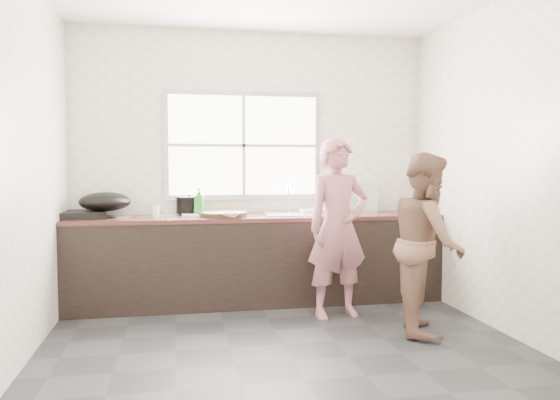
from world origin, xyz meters
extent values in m
cube|color=#28282B|center=(0.00, 0.00, -0.01)|extent=(3.60, 3.20, 0.01)
cube|color=beige|center=(0.00, 1.60, 1.35)|extent=(3.60, 0.01, 2.70)
cube|color=silver|center=(-1.80, 0.00, 1.35)|extent=(0.01, 3.20, 2.70)
cube|color=beige|center=(1.80, 0.00, 1.35)|extent=(0.01, 3.20, 2.70)
cube|color=silver|center=(0.00, -1.60, 1.35)|extent=(3.60, 0.01, 2.70)
cube|color=black|center=(0.00, 1.29, 0.41)|extent=(3.60, 0.62, 0.82)
cube|color=#3B1D18|center=(0.00, 1.29, 0.84)|extent=(3.60, 0.64, 0.04)
cube|color=silver|center=(0.35, 1.29, 0.86)|extent=(0.55, 0.45, 0.02)
cylinder|color=silver|center=(0.35, 1.49, 1.01)|extent=(0.02, 0.02, 0.30)
cube|color=#9EA0A5|center=(-0.10, 1.59, 1.55)|extent=(1.60, 0.05, 1.10)
cube|color=white|center=(-0.10, 1.57, 1.55)|extent=(1.50, 0.01, 1.00)
imported|color=#A9656D|center=(0.62, 0.66, 0.74)|extent=(0.59, 0.44, 1.48)
imported|color=brown|center=(1.21, 0.10, 0.73)|extent=(0.74, 0.84, 1.45)
cylinder|color=#331F13|center=(-0.34, 1.22, 0.88)|extent=(0.51, 0.51, 0.04)
cube|color=silver|center=(-0.24, 1.20, 0.90)|extent=(0.23, 0.22, 0.01)
imported|color=white|center=(-0.30, 1.08, 0.89)|extent=(0.25, 0.25, 0.05)
imported|color=white|center=(0.75, 1.14, 0.89)|extent=(0.21, 0.21, 0.06)
imported|color=silver|center=(0.50, 1.31, 0.89)|extent=(0.25, 0.25, 0.06)
cylinder|color=black|center=(-0.66, 1.52, 0.95)|extent=(0.32, 0.32, 0.18)
cylinder|color=white|center=(-0.62, 1.36, 0.87)|extent=(0.27, 0.27, 0.02)
imported|color=#277727|center=(-0.56, 1.37, 1.00)|extent=(0.13, 0.13, 0.28)
imported|color=#452011|center=(-0.65, 1.52, 0.96)|extent=(0.10, 0.10, 0.20)
imported|color=#3F240F|center=(-0.61, 1.48, 0.95)|extent=(0.16, 0.16, 0.17)
cylinder|color=silver|center=(-0.98, 1.29, 0.91)|extent=(0.09, 0.09, 0.11)
cube|color=black|center=(-1.65, 1.36, 0.89)|extent=(0.49, 0.49, 0.06)
ellipsoid|color=black|center=(-1.44, 1.34, 1.01)|extent=(0.61, 0.61, 0.18)
cube|color=silver|center=(1.07, 1.52, 1.01)|extent=(0.42, 0.31, 0.31)
cylinder|color=#A8AAAF|center=(-1.28, 1.36, 0.87)|extent=(0.31, 0.31, 0.01)
cylinder|color=silver|center=(-0.87, 1.44, 0.87)|extent=(0.29, 0.29, 0.01)
camera|label=1|loc=(-0.79, -3.96, 1.35)|focal=35.00mm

